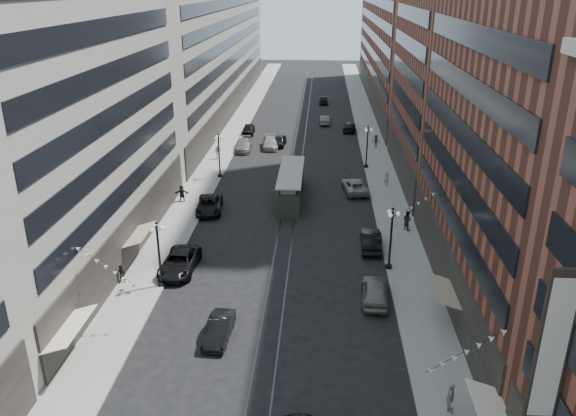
% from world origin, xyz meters
% --- Properties ---
extents(ground, '(220.00, 220.00, 0.00)m').
position_xyz_m(ground, '(0.00, 60.00, 0.00)').
color(ground, black).
rests_on(ground, ground).
extents(sidewalk_west, '(4.00, 180.00, 0.15)m').
position_xyz_m(sidewalk_west, '(-11.00, 70.00, 0.07)').
color(sidewalk_west, gray).
rests_on(sidewalk_west, ground).
extents(sidewalk_east, '(4.00, 180.00, 0.15)m').
position_xyz_m(sidewalk_east, '(11.00, 70.00, 0.07)').
color(sidewalk_east, gray).
rests_on(sidewalk_east, ground).
extents(rail_west, '(0.12, 180.00, 0.02)m').
position_xyz_m(rail_west, '(-0.70, 70.00, 0.01)').
color(rail_west, '#2D2D33').
rests_on(rail_west, ground).
extents(rail_east, '(0.12, 180.00, 0.02)m').
position_xyz_m(rail_east, '(0.70, 70.00, 0.01)').
color(rail_east, '#2D2D33').
rests_on(rail_east, ground).
extents(building_west_mid, '(8.00, 36.00, 28.00)m').
position_xyz_m(building_west_mid, '(-17.00, 33.00, 14.00)').
color(building_west_mid, '#9B9689').
rests_on(building_west_mid, ground).
extents(building_west_far, '(8.00, 90.00, 26.00)m').
position_xyz_m(building_west_far, '(-17.00, 96.00, 13.00)').
color(building_west_far, '#9B9689').
rests_on(building_west_far, ground).
extents(building_east_mid, '(8.00, 30.00, 24.00)m').
position_xyz_m(building_east_mid, '(17.00, 28.00, 12.00)').
color(building_east_mid, brown).
rests_on(building_east_mid, ground).
extents(building_east_far, '(8.00, 72.00, 24.00)m').
position_xyz_m(building_east_far, '(17.00, 105.00, 12.00)').
color(building_east_far, brown).
rests_on(building_east_far, ground).
extents(lamppost_sw_far, '(1.03, 1.14, 5.52)m').
position_xyz_m(lamppost_sw_far, '(-9.20, 28.00, 3.10)').
color(lamppost_sw_far, black).
rests_on(lamppost_sw_far, sidewalk_west).
extents(lamppost_sw_mid, '(1.03, 1.14, 5.52)m').
position_xyz_m(lamppost_sw_mid, '(-9.20, 55.00, 3.10)').
color(lamppost_sw_mid, black).
rests_on(lamppost_sw_mid, sidewalk_west).
extents(lamppost_se_far, '(1.03, 1.14, 5.52)m').
position_xyz_m(lamppost_se_far, '(9.20, 32.00, 3.10)').
color(lamppost_se_far, black).
rests_on(lamppost_se_far, sidewalk_east).
extents(lamppost_se_mid, '(1.03, 1.14, 5.52)m').
position_xyz_m(lamppost_se_mid, '(9.20, 60.00, 3.10)').
color(lamppost_se_mid, black).
rests_on(lamppost_se_mid, sidewalk_east).
extents(streetcar, '(2.62, 11.82, 3.27)m').
position_xyz_m(streetcar, '(0.00, 48.25, 1.51)').
color(streetcar, '#213424').
rests_on(streetcar, ground).
extents(car_2, '(2.85, 5.92, 1.63)m').
position_xyz_m(car_2, '(-8.40, 30.73, 0.81)').
color(car_2, black).
rests_on(car_2, ground).
extents(car_4, '(2.29, 5.08, 1.69)m').
position_xyz_m(car_4, '(7.59, 26.91, 0.85)').
color(car_4, slate).
rests_on(car_4, ground).
extents(car_5, '(1.73, 4.44, 1.44)m').
position_xyz_m(car_5, '(-3.42, 21.39, 0.72)').
color(car_5, black).
rests_on(car_5, ground).
extents(pedestrian_2, '(0.82, 0.60, 1.51)m').
position_xyz_m(pedestrian_2, '(-12.50, 28.26, 0.91)').
color(pedestrian_2, black).
rests_on(pedestrian_2, sidewalk_west).
extents(pedestrian_4, '(0.75, 1.16, 1.83)m').
position_xyz_m(pedestrian_4, '(10.79, 15.03, 1.07)').
color(pedestrian_4, '#A09284').
rests_on(pedestrian_4, sidewalk_east).
extents(car_7, '(3.13, 5.79, 1.54)m').
position_xyz_m(car_7, '(-8.40, 43.92, 0.77)').
color(car_7, black).
rests_on(car_7, ground).
extents(car_8, '(2.63, 5.67, 1.60)m').
position_xyz_m(car_8, '(-7.94, 67.39, 0.80)').
color(car_8, '#67655B').
rests_on(car_8, ground).
extents(car_9, '(1.97, 4.64, 1.57)m').
position_xyz_m(car_9, '(-8.40, 76.87, 0.78)').
color(car_9, black).
rests_on(car_9, ground).
extents(car_10, '(1.89, 5.09, 1.66)m').
position_xyz_m(car_10, '(7.97, 36.06, 0.83)').
color(car_10, black).
rests_on(car_10, ground).
extents(car_11, '(3.24, 5.82, 1.54)m').
position_xyz_m(car_11, '(7.25, 50.83, 0.77)').
color(car_11, gray).
rests_on(car_11, ground).
extents(car_12, '(2.36, 5.09, 1.44)m').
position_xyz_m(car_12, '(7.81, 79.76, 0.72)').
color(car_12, black).
rests_on(car_12, ground).
extents(car_13, '(2.12, 4.55, 1.51)m').
position_xyz_m(car_13, '(-2.93, 70.15, 0.75)').
color(car_13, black).
rests_on(car_13, ground).
extents(car_14, '(1.68, 4.50, 1.47)m').
position_xyz_m(car_14, '(3.79, 84.35, 0.73)').
color(car_14, '#615F56').
rests_on(car_14, ground).
extents(pedestrian_5, '(1.68, 0.53, 1.80)m').
position_xyz_m(pedestrian_5, '(-11.94, 46.47, 1.05)').
color(pedestrian_5, black).
rests_on(pedestrian_5, sidewalk_west).
extents(pedestrian_6, '(1.23, 0.90, 1.92)m').
position_xyz_m(pedestrian_6, '(-10.78, 62.50, 1.11)').
color(pedestrian_6, beige).
rests_on(pedestrian_6, sidewalk_west).
extents(pedestrian_7, '(0.99, 1.06, 1.95)m').
position_xyz_m(pedestrian_7, '(11.79, 40.21, 1.12)').
color(pedestrian_7, black).
rests_on(pedestrian_7, sidewalk_east).
extents(pedestrian_8, '(0.74, 0.60, 1.77)m').
position_xyz_m(pedestrian_8, '(11.09, 53.09, 1.03)').
color(pedestrian_8, '#AFA491').
rests_on(pedestrian_8, sidewalk_east).
extents(pedestrian_9, '(1.27, 0.91, 1.82)m').
position_xyz_m(pedestrian_9, '(11.28, 69.80, 1.06)').
color(pedestrian_9, black).
rests_on(pedestrian_9, sidewalk_east).
extents(car_extra_0, '(2.82, 5.55, 1.54)m').
position_xyz_m(car_extra_0, '(-4.21, 68.89, 0.77)').
color(car_extra_0, gray).
rests_on(car_extra_0, ground).
extents(car_extra_1, '(1.64, 4.40, 1.44)m').
position_xyz_m(car_extra_1, '(3.54, 101.87, 0.72)').
color(car_extra_1, black).
rests_on(car_extra_1, ground).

